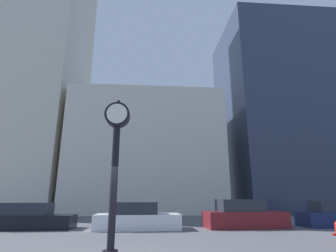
{
  "coord_description": "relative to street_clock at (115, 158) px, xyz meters",
  "views": [
    {
      "loc": [
        0.83,
        -7.03,
        1.62
      ],
      "look_at": [
        2.2,
        10.8,
        6.5
      ],
      "focal_mm": 28.0,
      "sensor_mm": 36.0,
      "label": 1
    }
  ],
  "objects": [
    {
      "name": "building_tall_tower",
      "position": [
        -13.4,
        23.08,
        16.27
      ],
      "size": [
        11.03,
        12.0,
        38.03
      ],
      "color": "beige",
      "rests_on": "ground_plane"
    },
    {
      "name": "building_storefront_row",
      "position": [
        0.79,
        23.08,
        3.64
      ],
      "size": [
        16.15,
        12.0,
        12.78
      ],
      "color": "beige",
      "rests_on": "ground_plane"
    },
    {
      "name": "building_glass_modern",
      "position": [
        17.49,
        23.08,
        9.13
      ],
      "size": [
        12.93,
        12.0,
        23.76
      ],
      "color": "#2D384C",
      "rests_on": "ground_plane"
    },
    {
      "name": "street_clock",
      "position": [
        0.0,
        0.0,
        0.0
      ],
      "size": [
        0.77,
        0.64,
        4.62
      ],
      "color": "black",
      "rests_on": "ground_plane"
    },
    {
      "name": "car_black",
      "position": [
        -5.37,
        7.3,
        -2.19
      ],
      "size": [
        4.73,
        1.8,
        1.35
      ],
      "rotation": [
        0.0,
        0.0,
        0.02
      ],
      "color": "black",
      "rests_on": "ground_plane"
    },
    {
      "name": "car_white",
      "position": [
        0.45,
        6.78,
        -2.17
      ],
      "size": [
        4.46,
        1.97,
        1.38
      ],
      "rotation": [
        0.0,
        0.0,
        0.01
      ],
      "color": "silver",
      "rests_on": "ground_plane"
    },
    {
      "name": "car_maroon",
      "position": [
        6.32,
        6.97,
        -2.11
      ],
      "size": [
        4.48,
        1.99,
        1.51
      ],
      "rotation": [
        0.0,
        0.0,
        0.05
      ],
      "color": "maroon",
      "rests_on": "ground_plane"
    }
  ]
}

